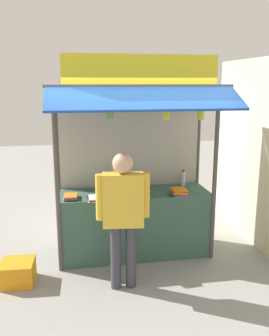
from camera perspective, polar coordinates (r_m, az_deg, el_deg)
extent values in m
plane|color=gray|center=(5.57, 0.00, -12.96)|extent=(20.00, 20.00, 0.00)
cube|color=#385B4C|center=(5.38, 0.00, -8.50)|extent=(2.10, 0.66, 0.93)
cylinder|color=#4C4742|center=(4.77, -11.84, -2.46)|extent=(0.06, 0.06, 2.38)
cylinder|color=#4C4742|center=(5.14, 12.28, -1.37)|extent=(0.06, 0.06, 2.38)
cylinder|color=#4C4742|center=(5.46, -11.64, -0.49)|extent=(0.06, 0.06, 2.38)
cylinder|color=#4C4742|center=(5.79, 9.65, 0.35)|extent=(0.06, 0.06, 2.38)
cube|color=#B7B2A8|center=(5.53, -0.68, -0.31)|extent=(2.06, 0.04, 2.33)
cube|color=#3F3F44|center=(4.93, 0.15, 12.55)|extent=(2.30, 0.91, 0.04)
cube|color=#194799|center=(4.25, 1.85, 10.62)|extent=(2.26, 0.51, 0.26)
cube|color=yellow|center=(4.54, 1.09, 14.97)|extent=(1.89, 0.04, 0.35)
cylinder|color=#59544C|center=(4.59, 0.95, 11.26)|extent=(2.00, 0.02, 0.02)
cylinder|color=silver|center=(5.36, -3.04, -1.85)|extent=(0.09, 0.09, 0.27)
cylinder|color=white|center=(5.32, -3.06, -0.26)|extent=(0.06, 0.06, 0.04)
cylinder|color=silver|center=(5.59, 7.51, -1.61)|extent=(0.07, 0.07, 0.21)
cylinder|color=red|center=(5.56, 7.55, -0.41)|extent=(0.04, 0.04, 0.03)
cylinder|color=silver|center=(5.22, -2.86, -2.52)|extent=(0.07, 0.07, 0.22)
cylinder|color=red|center=(5.19, -2.88, -1.18)|extent=(0.05, 0.05, 0.03)
cube|color=white|center=(4.92, -5.95, -4.85)|extent=(0.23, 0.26, 0.01)
cube|color=orange|center=(4.92, -5.95, -4.75)|extent=(0.21, 0.25, 0.01)
cube|color=black|center=(4.91, -6.05, -4.65)|extent=(0.23, 0.27, 0.01)
cube|color=white|center=(4.92, -5.88, -4.51)|extent=(0.21, 0.25, 0.01)
cube|color=purple|center=(5.15, 6.95, -4.02)|extent=(0.20, 0.24, 0.01)
cube|color=green|center=(5.15, 6.84, -3.91)|extent=(0.20, 0.24, 0.01)
cube|color=black|center=(5.15, 6.94, -3.83)|extent=(0.20, 0.23, 0.01)
cube|color=orange|center=(5.14, 6.97, -3.73)|extent=(0.22, 0.25, 0.01)
cube|color=orange|center=(5.13, 6.85, -3.63)|extent=(0.21, 0.24, 0.01)
cube|color=red|center=(5.15, 6.84, -3.44)|extent=(0.20, 0.24, 0.01)
cube|color=orange|center=(5.14, 6.82, -3.35)|extent=(0.22, 0.25, 0.01)
cube|color=orange|center=(5.13, 6.93, -3.26)|extent=(0.20, 0.23, 0.01)
cube|color=black|center=(5.00, -9.78, -4.65)|extent=(0.18, 0.24, 0.01)
cube|color=yellow|center=(5.02, -9.93, -4.50)|extent=(0.18, 0.24, 0.01)
cube|color=blue|center=(5.01, -9.89, -4.40)|extent=(0.20, 0.25, 0.01)
cube|color=purple|center=(5.00, -9.89, -4.30)|extent=(0.18, 0.24, 0.01)
cube|color=orange|center=(5.01, -9.79, -4.15)|extent=(0.18, 0.24, 0.01)
cylinder|color=#332D23|center=(4.66, 4.93, 10.28)|extent=(0.01, 0.01, 0.13)
cylinder|color=olive|center=(4.67, 4.91, 9.26)|extent=(0.04, 0.04, 0.04)
ellipsoid|color=yellow|center=(4.68, 5.20, 8.31)|extent=(0.03, 0.08, 0.15)
ellipsoid|color=yellow|center=(4.68, 5.02, 8.29)|extent=(0.05, 0.06, 0.15)
ellipsoid|color=yellow|center=(4.69, 4.88, 8.32)|extent=(0.07, 0.04, 0.15)
ellipsoid|color=yellow|center=(4.69, 4.70, 8.33)|extent=(0.07, 0.05, 0.15)
ellipsoid|color=yellow|center=(4.68, 4.65, 8.30)|extent=(0.05, 0.06, 0.15)
ellipsoid|color=yellow|center=(4.66, 4.68, 8.29)|extent=(0.05, 0.07, 0.15)
ellipsoid|color=yellow|center=(4.65, 4.82, 8.29)|extent=(0.07, 0.05, 0.15)
ellipsoid|color=yellow|center=(4.66, 4.97, 8.26)|extent=(0.06, 0.03, 0.15)
ellipsoid|color=yellow|center=(4.66, 5.21, 8.31)|extent=(0.06, 0.07, 0.15)
cylinder|color=#332D23|center=(4.53, -3.86, 10.43)|extent=(0.01, 0.01, 0.09)
cylinder|color=olive|center=(4.54, -3.85, 9.58)|extent=(0.04, 0.04, 0.04)
ellipsoid|color=olive|center=(4.54, -3.49, 8.53)|extent=(0.04, 0.09, 0.16)
ellipsoid|color=olive|center=(4.56, -3.57, 8.56)|extent=(0.07, 0.08, 0.16)
ellipsoid|color=olive|center=(4.56, -3.80, 8.51)|extent=(0.07, 0.04, 0.16)
ellipsoid|color=olive|center=(4.56, -3.94, 8.51)|extent=(0.07, 0.05, 0.16)
ellipsoid|color=olive|center=(4.55, -4.18, 8.53)|extent=(0.05, 0.09, 0.16)
ellipsoid|color=olive|center=(4.53, -4.08, 8.49)|extent=(0.05, 0.07, 0.16)
ellipsoid|color=olive|center=(4.52, -3.95, 8.48)|extent=(0.07, 0.06, 0.16)
ellipsoid|color=olive|center=(4.52, -3.74, 8.49)|extent=(0.08, 0.04, 0.16)
ellipsoid|color=olive|center=(4.53, -3.61, 8.50)|extent=(0.07, 0.07, 0.16)
cylinder|color=#332D23|center=(4.80, 10.31, 10.27)|extent=(0.01, 0.01, 0.11)
cylinder|color=olive|center=(4.80, 10.27, 9.35)|extent=(0.04, 0.04, 0.04)
ellipsoid|color=yellow|center=(4.82, 10.50, 8.28)|extent=(0.04, 0.09, 0.17)
ellipsoid|color=yellow|center=(4.83, 10.33, 8.29)|extent=(0.07, 0.07, 0.18)
ellipsoid|color=yellow|center=(4.83, 10.14, 8.28)|extent=(0.08, 0.04, 0.17)
ellipsoid|color=yellow|center=(4.82, 10.03, 8.27)|extent=(0.06, 0.06, 0.18)
ellipsoid|color=yellow|center=(4.80, 9.86, 8.31)|extent=(0.04, 0.10, 0.17)
ellipsoid|color=yellow|center=(4.79, 10.12, 8.24)|extent=(0.06, 0.06, 0.18)
ellipsoid|color=yellow|center=(4.79, 10.37, 8.25)|extent=(0.09, 0.04, 0.17)
ellipsoid|color=yellow|center=(4.80, 10.43, 8.24)|extent=(0.07, 0.06, 0.18)
cylinder|color=#383842|center=(4.57, -2.89, -13.57)|extent=(0.13, 0.13, 0.80)
cylinder|color=#383842|center=(4.59, -0.56, -13.41)|extent=(0.13, 0.13, 0.80)
cube|color=gold|center=(4.31, -1.78, -4.95)|extent=(0.49, 0.25, 0.63)
cylinder|color=gold|center=(4.26, -5.33, -4.51)|extent=(0.10, 0.10, 0.54)
cylinder|color=gold|center=(4.33, 1.69, -4.16)|extent=(0.10, 0.10, 0.54)
sphere|color=tan|center=(4.19, -1.82, 0.73)|extent=(0.24, 0.24, 0.24)
cube|color=orange|center=(5.00, -17.54, -15.04)|extent=(0.42, 0.42, 0.28)
cube|color=beige|center=(6.03, 18.05, 2.42)|extent=(0.20, 2.40, 2.80)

